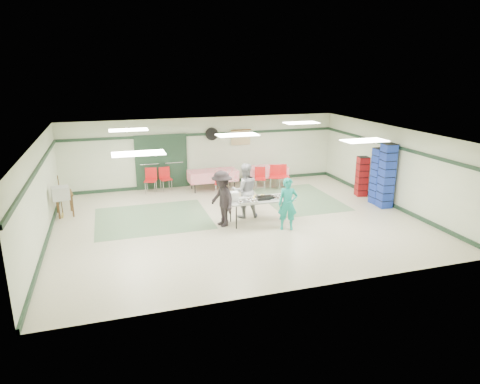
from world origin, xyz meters
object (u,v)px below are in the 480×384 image
object	(u,v)px
serving_table	(261,200)
office_printer	(60,193)
crate_stack_red	(362,176)
chair_d	(220,181)
chair_b	(260,176)
dining_table_a	(266,171)
chair_c	(282,174)
printer_table	(64,196)
broom	(60,196)
volunteer_grey	(245,191)
dining_table_b	(213,175)
chair_a	(275,174)
volunteer_teal	(288,204)
crate_stack_blue_b	(378,176)
chair_loose_b	(151,178)
volunteer_dark	(222,199)
chair_loose_a	(165,176)
crate_stack_blue_a	(387,176)

from	to	relation	value
serving_table	office_printer	world-z (taller)	office_printer
crate_stack_red	chair_d	bearing A→B (deg)	159.02
chair_b	crate_stack_red	size ratio (longest dim) A/B	0.60
dining_table_a	chair_c	world-z (taller)	chair_c
printer_table	broom	size ratio (longest dim) A/B	0.64
chair_d	printer_table	size ratio (longest dim) A/B	0.90
volunteer_grey	dining_table_b	bearing A→B (deg)	-82.74
chair_a	chair_c	world-z (taller)	chair_a
chair_a	broom	size ratio (longest dim) A/B	0.68
volunteer_teal	chair_a	world-z (taller)	volunteer_teal
chair_c	volunteer_teal	bearing A→B (deg)	-108.48
chair_a	crate_stack_blue_b	distance (m)	3.91
serving_table	chair_loose_b	size ratio (longest dim) A/B	2.12
volunteer_teal	chair_c	xyz separation A→B (m)	(1.59, 4.21, -0.21)
chair_c	chair_loose_b	xyz separation A→B (m)	(-5.00, 0.85, 0.02)
serving_table	printer_table	size ratio (longest dim) A/B	2.28
volunteer_dark	dining_table_a	size ratio (longest dim) A/B	0.97
dining_table_b	crate_stack_blue_b	bearing A→B (deg)	-34.42
serving_table	chair_loose_a	distance (m)	5.01
serving_table	chair_c	world-z (taller)	chair_c
chair_c	chair_d	world-z (taller)	chair_c
serving_table	volunteer_dark	xyz separation A→B (m)	(-1.18, 0.10, 0.13)
printer_table	office_printer	bearing A→B (deg)	-99.44
chair_b	volunteer_grey	bearing A→B (deg)	-102.19
chair_b	volunteer_teal	bearing A→B (deg)	-82.74
chair_a	broom	distance (m)	7.80
volunteer_dark	printer_table	world-z (taller)	volunteer_dark
serving_table	chair_loose_b	xyz separation A→B (m)	(-2.84, 4.32, -0.14)
dining_table_b	chair_loose_a	size ratio (longest dim) A/B	2.08
printer_table	broom	world-z (taller)	broom
chair_d	chair_loose_b	size ratio (longest dim) A/B	0.83
office_printer	chair_b	bearing A→B (deg)	3.22
chair_a	chair_b	distance (m)	0.63
chair_loose_b	volunteer_dark	bearing A→B (deg)	-52.88
volunteer_teal	dining_table_b	size ratio (longest dim) A/B	0.82
volunteer_grey	dining_table_a	bearing A→B (deg)	-116.66
chair_loose_a	printer_table	bearing A→B (deg)	-160.43
chair_loose_a	crate_stack_blue_a	distance (m)	8.08
chair_d	crate_stack_blue_b	size ratio (longest dim) A/B	0.40
crate_stack_red	office_printer	world-z (taller)	crate_stack_red
dining_table_b	chair_c	bearing A→B (deg)	-12.22
chair_c	broom	world-z (taller)	broom
serving_table	crate_stack_red	xyz separation A→B (m)	(4.53, 1.57, 0.02)
volunteer_grey	crate_stack_red	world-z (taller)	volunteer_grey
volunteer_dark	dining_table_a	bearing A→B (deg)	129.24
serving_table	volunteer_dark	distance (m)	1.19
serving_table	volunteer_dark	world-z (taller)	volunteer_dark
broom	serving_table	bearing A→B (deg)	-19.41
volunteer_teal	chair_c	world-z (taller)	volunteer_teal
serving_table	volunteer_grey	size ratio (longest dim) A/B	1.14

